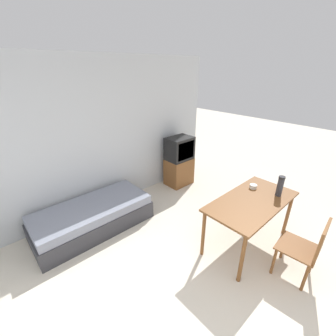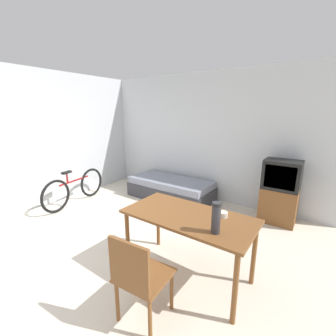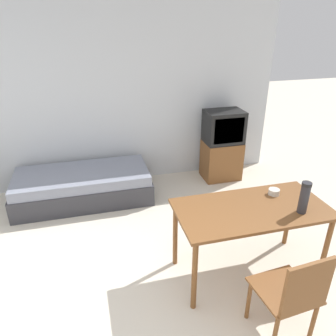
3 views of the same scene
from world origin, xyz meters
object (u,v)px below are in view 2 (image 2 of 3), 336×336
Objects in this scene: daybed at (171,189)px; wooden_chair at (138,276)px; thermos_flask at (216,217)px; mate_bowl at (223,214)px; dining_table at (188,222)px; bicycle at (75,188)px; tv at (280,192)px.

wooden_chair is (1.52, -2.70, 0.28)m from daybed.
mate_bowl is (-0.07, 0.36, -0.14)m from thermos_flask.
daybed is 6.09× the size of thermos_flask.
bicycle is (-3.03, 0.50, -0.35)m from dining_table.
tv reaches higher than daybed.
mate_bowl is (3.36, -0.33, 0.47)m from bicycle.
dining_table reaches higher than bicycle.
thermos_flask is 2.77× the size of mate_bowl.
tv is at bearing 23.38° from bicycle.
wooden_chair is at bearing -125.82° from thermos_flask.
bicycle is (-2.99, 1.29, -0.17)m from wooden_chair.
wooden_chair is 0.87m from thermos_flask.
tv is (2.17, 0.17, 0.33)m from daybed.
dining_table is 0.82m from wooden_chair.
mate_bowl is at bearing 69.13° from wooden_chair.
wooden_chair is (-0.65, -2.86, -0.05)m from tv.
tv is 1.94m from mate_bowl.
bicycle is at bearing 168.71° from thermos_flask.
tv is 0.70× the size of bicycle.
bicycle is 14.23× the size of mate_bowl.
bicycle is (-1.47, -1.40, 0.11)m from daybed.
tv is 0.76× the size of dining_table.
daybed is 2.20m from tv.
daybed is at bearing 119.46° from wooden_chair.
thermos_flask reaches higher than wooden_chair.
tv is at bearing 4.45° from daybed.
wooden_chair reaches higher than daybed.
wooden_chair reaches higher than bicycle.
tv reaches higher than wooden_chair.
daybed is 1.69× the size of tv.
wooden_chair is 3.26m from bicycle.
thermos_flask reaches higher than daybed.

